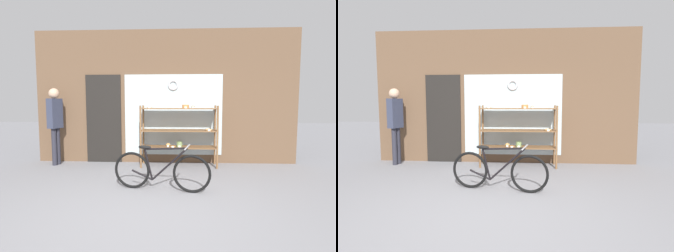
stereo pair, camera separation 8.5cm
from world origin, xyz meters
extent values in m
plane|color=gray|center=(0.00, 0.00, 0.00)|extent=(30.00, 30.00, 0.00)
cube|color=brown|center=(0.00, 2.96, 1.57)|extent=(6.20, 0.08, 3.14)
cube|color=silver|center=(0.20, 2.91, 1.15)|extent=(2.30, 0.02, 1.90)
cube|color=black|center=(-1.47, 2.90, 1.05)|extent=(0.84, 0.03, 2.10)
torus|color=#B7B7BC|center=(0.20, 2.89, 1.85)|extent=(0.26, 0.06, 0.26)
cylinder|color=brown|center=(-0.50, 2.37, 0.69)|extent=(0.04, 0.04, 1.38)
cylinder|color=brown|center=(1.18, 2.37, 0.69)|extent=(0.04, 0.04, 1.38)
cylinder|color=brown|center=(-0.50, 2.79, 0.69)|extent=(0.04, 0.04, 1.38)
cylinder|color=brown|center=(1.18, 2.79, 0.69)|extent=(0.04, 0.04, 1.38)
cube|color=brown|center=(0.34, 2.58, 0.44)|extent=(1.72, 0.47, 0.02)
cube|color=brown|center=(0.34, 2.58, 0.82)|extent=(1.72, 0.47, 0.02)
cube|color=brown|center=(0.34, 2.58, 1.31)|extent=(1.72, 0.47, 0.02)
cylinder|color=#C67F42|center=(0.49, 2.56, 1.36)|extent=(0.15, 0.15, 0.08)
cube|color=white|center=(0.49, 2.47, 1.34)|extent=(0.05, 0.00, 0.04)
torus|color=tan|center=(1.00, 2.50, 0.85)|extent=(0.16, 0.16, 0.04)
cube|color=white|center=(1.00, 2.41, 0.84)|extent=(0.05, 0.00, 0.04)
ellipsoid|color=brown|center=(0.66, 2.72, 1.35)|extent=(0.07, 0.06, 0.05)
cube|color=white|center=(0.66, 2.67, 1.34)|extent=(0.05, 0.00, 0.04)
ellipsoid|color=tan|center=(0.10, 2.60, 0.48)|extent=(0.11, 0.09, 0.07)
cube|color=white|center=(0.10, 2.54, 0.46)|extent=(0.05, 0.00, 0.04)
torus|color=beige|center=(-0.33, 2.68, 1.34)|extent=(0.12, 0.12, 0.03)
cube|color=white|center=(-0.33, 2.62, 1.34)|extent=(0.05, 0.00, 0.04)
torus|color=#B27A42|center=(0.21, 2.47, 0.47)|extent=(0.13, 0.13, 0.04)
cube|color=white|center=(0.21, 2.40, 0.46)|extent=(0.05, 0.00, 0.04)
cylinder|color=#7A995B|center=(0.35, 2.57, 0.50)|extent=(0.13, 0.13, 0.11)
cube|color=white|center=(0.35, 2.50, 0.46)|extent=(0.05, 0.00, 0.04)
torus|color=black|center=(-0.43, 1.00, 0.31)|extent=(0.62, 0.15, 0.62)
torus|color=black|center=(0.57, 0.82, 0.31)|extent=(0.62, 0.15, 0.62)
cylinder|color=black|center=(0.20, 0.89, 0.45)|extent=(0.60, 0.14, 0.57)
cylinder|color=black|center=(0.14, 0.90, 0.70)|extent=(0.71, 0.16, 0.07)
cylinder|color=black|center=(-0.15, 0.95, 0.43)|extent=(0.16, 0.06, 0.52)
cylinder|color=black|center=(-0.26, 0.97, 0.24)|extent=(0.37, 0.10, 0.17)
ellipsoid|color=black|center=(-0.21, 0.96, 0.71)|extent=(0.23, 0.13, 0.06)
cylinder|color=#B2B2B7|center=(0.49, 0.84, 0.74)|extent=(0.11, 0.46, 0.02)
cylinder|color=#282833|center=(-2.52, 2.51, 0.43)|extent=(0.11, 0.11, 0.86)
cylinder|color=#282833|center=(-2.49, 2.61, 0.43)|extent=(0.11, 0.11, 0.86)
cube|color=#33384C|center=(-2.50, 2.56, 1.20)|extent=(0.27, 0.36, 0.68)
sphere|color=tan|center=(-2.50, 2.56, 1.65)|extent=(0.23, 0.23, 0.23)
camera|label=1|loc=(0.40, -3.30, 1.47)|focal=28.00mm
camera|label=2|loc=(0.48, -3.29, 1.47)|focal=28.00mm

